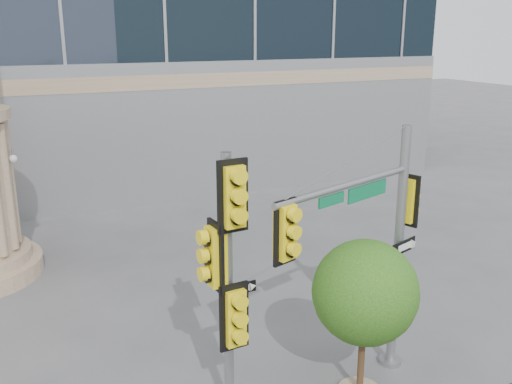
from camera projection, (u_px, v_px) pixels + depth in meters
name	position (u px, v px, depth m)	size (l,w,h in m)	color
main_signal_pole	(373.00, 233.00, 11.37)	(4.07, 1.68, 5.43)	slate
secondary_signal_pole	(228.00, 271.00, 10.29)	(0.92, 0.68, 5.25)	slate
street_tree	(366.00, 296.00, 11.27)	(2.16, 2.11, 3.36)	gray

